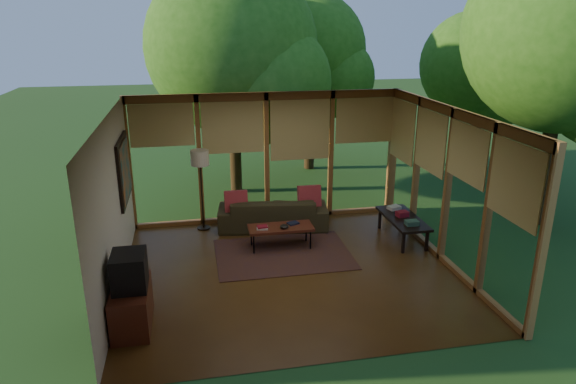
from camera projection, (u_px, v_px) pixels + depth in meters
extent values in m
plane|color=#563616|center=(290.00, 271.00, 8.72)|extent=(5.50, 5.50, 0.00)
plane|color=silver|center=(290.00, 113.00, 7.86)|extent=(5.50, 5.50, 0.00)
cube|color=silver|center=(113.00, 208.00, 7.79)|extent=(0.04, 5.00, 2.70)
cube|color=silver|center=(332.00, 265.00, 5.96)|extent=(5.50, 0.04, 2.70)
cube|color=#955F2E|center=(267.00, 158.00, 10.62)|extent=(5.50, 0.12, 2.70)
cube|color=#955F2E|center=(447.00, 187.00, 8.79)|extent=(0.12, 5.00, 2.70)
plane|color=#22491B|center=(473.00, 145.00, 17.62)|extent=(40.00, 40.00, 0.00)
cylinder|color=#372814|center=(233.00, 101.00, 12.18)|extent=(0.28, 0.28, 4.44)
sphere|color=#225413|center=(232.00, 48.00, 11.78)|extent=(3.97, 3.97, 3.97)
cylinder|color=#372814|center=(309.00, 94.00, 14.23)|extent=(0.28, 0.28, 4.24)
sphere|color=#225413|center=(310.00, 50.00, 13.86)|extent=(3.03, 3.03, 3.03)
cylinder|color=#372814|center=(555.00, 105.00, 9.99)|extent=(0.28, 0.28, 4.98)
sphere|color=#225413|center=(567.00, 30.00, 9.54)|extent=(3.84, 3.84, 3.84)
cylinder|color=#372814|center=(469.00, 103.00, 14.20)|extent=(0.28, 0.28, 3.73)
sphere|color=#225413|center=(473.00, 65.00, 13.87)|extent=(2.87, 2.87, 2.87)
cube|color=brown|center=(283.00, 254.00, 9.36)|extent=(2.43, 1.72, 0.01)
imported|color=#36301B|center=(273.00, 212.00, 10.48)|extent=(2.30, 1.16, 0.64)
cube|color=maroon|center=(236.00, 202.00, 10.21)|extent=(0.46, 0.24, 0.48)
cube|color=maroon|center=(309.00, 197.00, 10.48)|extent=(0.47, 0.25, 0.49)
cube|color=beige|center=(262.00, 228.00, 9.39)|extent=(0.23, 0.19, 0.03)
cube|color=maroon|center=(262.00, 227.00, 9.38)|extent=(0.19, 0.15, 0.03)
cube|color=black|center=(293.00, 223.00, 9.62)|extent=(0.24, 0.21, 0.03)
ellipsoid|color=black|center=(284.00, 227.00, 9.41)|extent=(0.16, 0.16, 0.07)
cube|color=#5D2619|center=(132.00, 307.00, 7.09)|extent=(0.50, 1.00, 0.60)
cube|color=black|center=(129.00, 271.00, 6.91)|extent=(0.45, 0.55, 0.50)
cube|color=#335A4A|center=(412.00, 223.00, 9.48)|extent=(0.24, 0.18, 0.09)
cube|color=maroon|center=(402.00, 214.00, 9.90)|extent=(0.24, 0.19, 0.10)
cube|color=beige|center=(394.00, 208.00, 10.28)|extent=(0.29, 0.25, 0.07)
cylinder|color=black|center=(204.00, 228.00, 10.51)|extent=(0.26, 0.26, 0.03)
cylinder|color=black|center=(202.00, 192.00, 10.26)|extent=(0.03, 0.03, 1.52)
cylinder|color=beige|center=(200.00, 158.00, 10.04)|extent=(0.36, 0.36, 0.30)
cube|color=#5D2619|center=(281.00, 228.00, 9.51)|extent=(1.20, 0.50, 0.05)
cylinder|color=black|center=(254.00, 244.00, 9.32)|extent=(0.03, 0.03, 0.38)
cylinder|color=black|center=(311.00, 240.00, 9.51)|extent=(0.03, 0.03, 0.38)
cylinder|color=black|center=(251.00, 237.00, 9.65)|extent=(0.03, 0.03, 0.38)
cylinder|color=black|center=(306.00, 232.00, 9.85)|extent=(0.03, 0.03, 0.38)
cube|color=black|center=(403.00, 218.00, 9.88)|extent=(0.60, 1.40, 0.05)
cube|color=black|center=(403.00, 243.00, 9.35)|extent=(0.05, 0.05, 0.40)
cube|color=black|center=(427.00, 241.00, 9.44)|extent=(0.05, 0.05, 0.40)
cube|color=black|center=(380.00, 219.00, 10.47)|extent=(0.05, 0.05, 0.40)
cube|color=black|center=(401.00, 218.00, 10.55)|extent=(0.05, 0.05, 0.40)
cube|color=black|center=(124.00, 170.00, 9.04)|extent=(0.05, 1.35, 1.15)
cube|color=#17566A|center=(125.00, 170.00, 9.04)|extent=(0.02, 1.20, 1.00)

